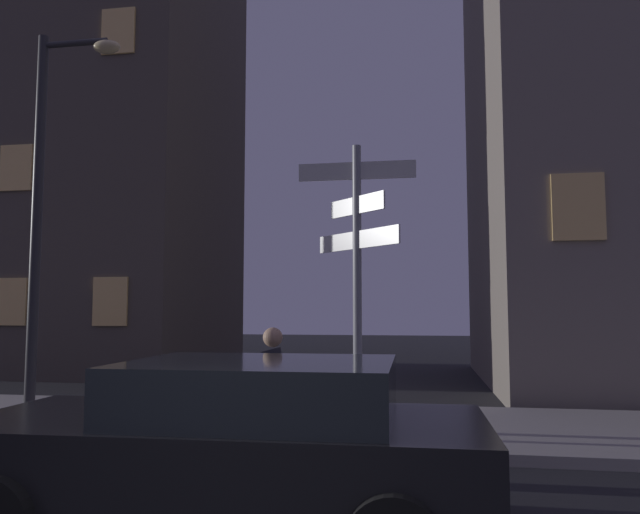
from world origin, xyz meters
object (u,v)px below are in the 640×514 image
signpost (357,258)px  car_side_parked (235,437)px  street_lamp (48,189)px  cyclist (268,406)px

signpost → car_side_parked: 3.70m
signpost → car_side_parked: (-0.69, -3.19, -1.74)m
street_lamp → car_side_parked: size_ratio=1.38×
car_side_parked → cyclist: 1.68m
cyclist → car_side_parked: bearing=-85.1°
signpost → cyclist: signpost is taller
signpost → street_lamp: street_lamp is taller
street_lamp → car_side_parked: street_lamp is taller
signpost → cyclist: 2.47m
street_lamp → cyclist: size_ratio=3.33×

